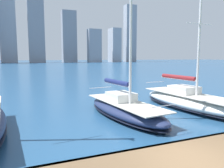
{
  "coord_description": "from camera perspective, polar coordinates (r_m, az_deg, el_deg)",
  "views": [
    {
      "loc": [
        4.81,
        5.22,
        3.83
      ],
      "look_at": [
        -0.28,
        -7.11,
        2.2
      ],
      "focal_mm": 35.0,
      "sensor_mm": 36.0,
      "label": 1
    }
  ],
  "objects": [
    {
      "name": "sailboat_maroon",
      "position": [
        17.35,
        19.34,
        -4.05
      ],
      "size": [
        3.26,
        9.39,
        9.48
      ],
      "color": "white",
      "rests_on": "ground"
    },
    {
      "name": "sailboat_navy",
      "position": [
        14.19,
        3.27,
        -6.11
      ],
      "size": [
        3.3,
        8.35,
        12.33
      ],
      "color": "navy",
      "rests_on": "ground"
    },
    {
      "name": "dock_pier",
      "position": [
        7.88,
        18.82,
        -18.08
      ],
      "size": [
        28.0,
        2.8,
        0.6
      ],
      "color": "brown",
      "rests_on": "ground"
    },
    {
      "name": "city_skyline",
      "position": [
        166.33,
        -23.99,
        12.81
      ],
      "size": [
        168.99,
        21.17,
        52.49
      ],
      "color": "#9499A3",
      "rests_on": "ground"
    }
  ]
}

